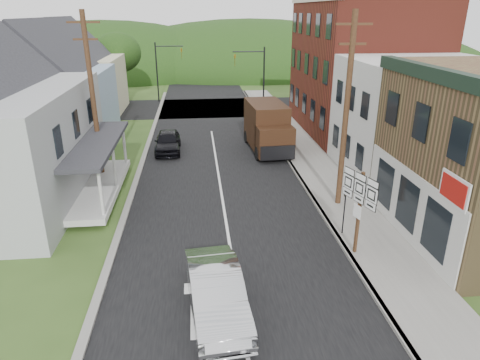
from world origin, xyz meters
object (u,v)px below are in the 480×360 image
object	(u,v)px
silver_sedan	(216,293)
dark_sedan	(168,142)
delivery_van	(268,127)
route_sign_cluster	(359,202)
warning_sign	(345,201)

from	to	relation	value
silver_sedan	dark_sedan	world-z (taller)	silver_sedan
delivery_van	route_sign_cluster	xyz separation A→B (m)	(1.16, -13.73, 0.70)
dark_sedan	delivery_van	bearing A→B (deg)	-4.07
dark_sedan	silver_sedan	bearing A→B (deg)	-82.75
delivery_van	warning_sign	xyz separation A→B (m)	(1.20, -12.19, 0.02)
delivery_van	route_sign_cluster	bearing A→B (deg)	-88.64
delivery_van	route_sign_cluster	world-z (taller)	route_sign_cluster
route_sign_cluster	warning_sign	world-z (taller)	route_sign_cluster
dark_sedan	warning_sign	bearing A→B (deg)	-58.54
dark_sedan	delivery_van	distance (m)	6.80
route_sign_cluster	warning_sign	bearing A→B (deg)	71.13
silver_sedan	warning_sign	bearing A→B (deg)	33.34
silver_sedan	dark_sedan	distance (m)	17.19
delivery_van	warning_sign	size ratio (longest dim) A/B	2.52
silver_sedan	delivery_van	bearing A→B (deg)	69.97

